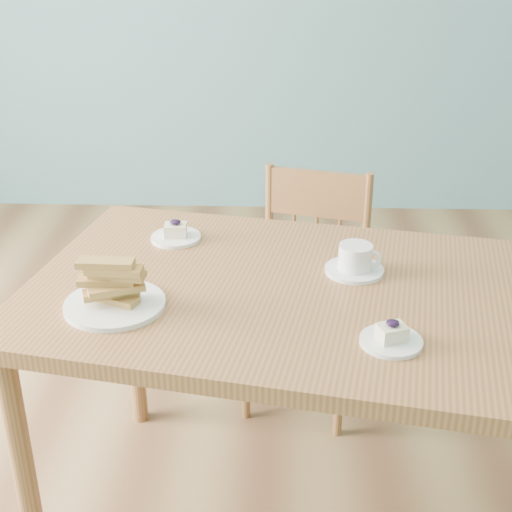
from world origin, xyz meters
TOP-DOWN VIEW (x-y plane):
  - room at (0.00, 0.00)m, footprint 5.01×5.01m
  - dining_table at (0.35, -0.05)m, footprint 1.61×1.11m
  - dining_chair at (0.34, 0.60)m, footprint 0.47×0.46m
  - cheesecake_plate_near at (0.49, -0.29)m, footprint 0.14×0.14m
  - cheesecake_plate_far at (-0.05, 0.25)m, footprint 0.14×0.14m
  - coffee_cup at (0.44, 0.05)m, footprint 0.15×0.15m
  - biscotti_plate at (-0.15, -0.15)m, footprint 0.24×0.24m

SIDE VIEW (x-z plane):
  - dining_chair at x=0.34m, z-range 0.01..0.86m
  - dining_table at x=0.35m, z-range 0.32..1.11m
  - cheesecake_plate_near at x=0.49m, z-range 0.78..0.84m
  - cheesecake_plate_far at x=-0.05m, z-range 0.78..0.84m
  - coffee_cup at x=0.44m, z-range 0.79..0.86m
  - biscotti_plate at x=-0.15m, z-range 0.77..0.90m
  - room at x=0.00m, z-range -0.01..2.71m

